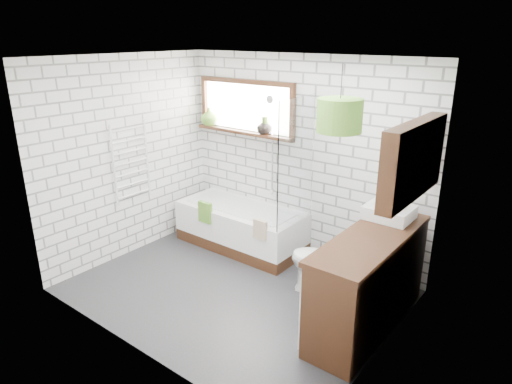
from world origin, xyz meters
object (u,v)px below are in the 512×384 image
Objects in this scene: basin at (389,212)px; toilet at (323,263)px; bathtub at (241,227)px; pendant at (340,115)px; vanity at (369,282)px.

basin is 0.60× the size of toilet.
toilet is at bearing -155.34° from basin.
pendant is (1.88, -1.00, 1.82)m from bathtub.
pendant is (-0.21, -0.40, 1.62)m from vanity.
vanity is 0.74m from basin.
toilet is at bearing 159.19° from vanity.
basin is 1.41m from pendant.
toilet is at bearing 123.31° from pendant.
pendant reaches higher than vanity.
vanity is 2.23× the size of toilet.
bathtub is at bearing 151.91° from pendant.
toilet is at bearing -14.06° from bathtub.
vanity is 1.68m from pendant.
basin is at bearing 107.11° from toilet.
vanity is at bearing 62.14° from pendant.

